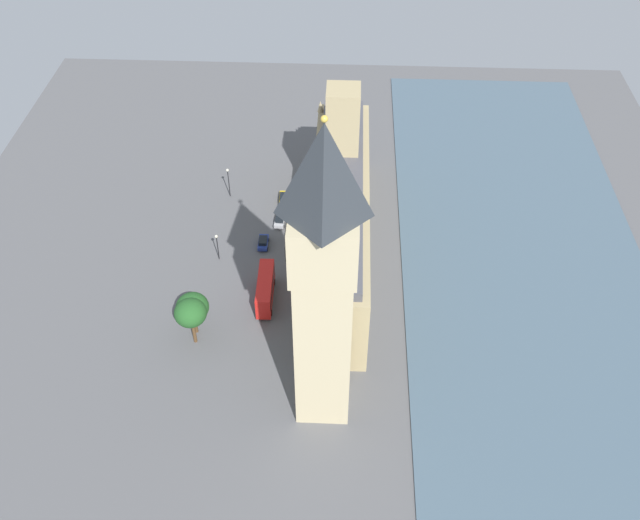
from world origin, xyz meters
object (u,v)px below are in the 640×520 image
(street_lamp_far_end, at_px, (217,242))
(car_blue_leading, at_px, (263,242))
(double_decker_bus_trailing, at_px, (265,289))
(pedestrian_opposite_hall, at_px, (294,308))
(car_silver_near_tower, at_px, (280,220))
(plane_tree_corner, at_px, (192,307))
(car_yellow_cab_midblock, at_px, (284,199))
(pedestrian_under_trees, at_px, (308,198))
(plane_tree_kerbside, at_px, (191,313))
(clock_tower, at_px, (323,281))
(street_lamp_by_river_gate, at_px, (228,178))
(parliament_building, at_px, (340,213))

(street_lamp_far_end, bearing_deg, car_blue_leading, -152.78)
(double_decker_bus_trailing, xyz_separation_m, pedestrian_opposite_hall, (-5.08, 2.60, -1.93))
(car_silver_near_tower, distance_m, plane_tree_corner, 31.13)
(car_yellow_cab_midblock, xyz_separation_m, pedestrian_under_trees, (-4.79, -0.75, -0.22))
(car_silver_near_tower, distance_m, plane_tree_kerbside, 33.17)
(clock_tower, height_order, plane_tree_kerbside, clock_tower)
(plane_tree_kerbside, relative_size, street_lamp_by_river_gate, 1.35)
(parliament_building, height_order, car_blue_leading, parliament_building)
(car_silver_near_tower, bearing_deg, clock_tower, -72.31)
(clock_tower, bearing_deg, street_lamp_far_end, -56.45)
(parliament_building, bearing_deg, car_yellow_cab_midblock, -49.12)
(pedestrian_opposite_hall, bearing_deg, clock_tower, -125.52)
(street_lamp_far_end, bearing_deg, clock_tower, 123.55)
(plane_tree_kerbside, height_order, street_lamp_far_end, plane_tree_kerbside)
(car_yellow_cab_midblock, height_order, double_decker_bus_trailing, double_decker_bus_trailing)
(clock_tower, xyz_separation_m, plane_tree_corner, (21.52, -13.11, -19.88))
(car_blue_leading, distance_m, street_lamp_by_river_gate, 17.43)
(car_silver_near_tower, distance_m, pedestrian_opposite_hall, 23.62)
(car_blue_leading, height_order, street_lamp_far_end, street_lamp_far_end)
(plane_tree_corner, bearing_deg, car_silver_near_tower, -111.88)
(parliament_building, xyz_separation_m, car_silver_near_tower, (11.63, -6.72, -7.66))
(plane_tree_corner, bearing_deg, plane_tree_kerbside, 95.46)
(pedestrian_opposite_hall, xyz_separation_m, pedestrian_under_trees, (-0.55, -30.54, -0.03))
(double_decker_bus_trailing, bearing_deg, plane_tree_kerbside, 42.09)
(clock_tower, xyz_separation_m, street_lamp_far_end, (20.47, -30.88, -21.65))
(double_decker_bus_trailing, bearing_deg, car_yellow_cab_midblock, -93.17)
(clock_tower, relative_size, car_blue_leading, 12.10)
(car_silver_near_tower, height_order, car_blue_leading, same)
(street_lamp_by_river_gate, bearing_deg, pedestrian_under_trees, 177.34)
(double_decker_bus_trailing, distance_m, street_lamp_far_end, 13.91)
(pedestrian_opposite_hall, relative_size, plane_tree_kerbside, 0.17)
(street_lamp_far_end, bearing_deg, pedestrian_opposite_hall, 139.84)
(plane_tree_kerbside, bearing_deg, parliament_building, -133.73)
(car_yellow_cab_midblock, xyz_separation_m, car_blue_leading, (2.74, 13.32, -0.00))
(car_yellow_cab_midblock, xyz_separation_m, pedestrian_opposite_hall, (-4.25, 29.78, -0.19))
(car_blue_leading, bearing_deg, car_silver_near_tower, 68.03)
(clock_tower, height_order, street_lamp_by_river_gate, clock_tower)
(parliament_building, distance_m, street_lamp_by_river_gate, 27.30)
(pedestrian_opposite_hall, bearing_deg, car_blue_leading, 60.27)
(car_silver_near_tower, height_order, street_lamp_far_end, street_lamp_far_end)
(pedestrian_under_trees, bearing_deg, plane_tree_kerbside, 131.08)
(car_silver_near_tower, relative_size, double_decker_bus_trailing, 0.43)
(plane_tree_kerbside, xyz_separation_m, plane_tree_corner, (0.20, -2.11, -0.95))
(car_yellow_cab_midblock, height_order, car_blue_leading, same)
(car_yellow_cab_midblock, xyz_separation_m, car_silver_near_tower, (0.12, 6.57, -0.00))
(double_decker_bus_trailing, height_order, plane_tree_kerbside, plane_tree_kerbside)
(street_lamp_far_end, xyz_separation_m, street_lamp_by_river_gate, (0.59, -18.81, 0.58))
(double_decker_bus_trailing, relative_size, pedestrian_opposite_hall, 6.77)
(pedestrian_under_trees, xyz_separation_m, street_lamp_far_end, (15.32, 18.07, 3.41))
(car_silver_near_tower, bearing_deg, car_yellow_cab_midblock, 93.02)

